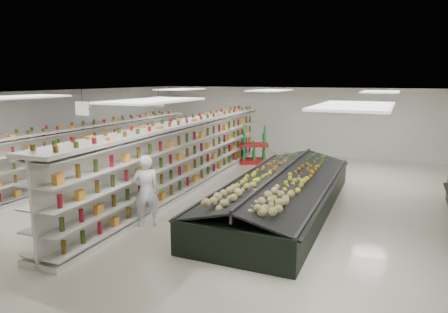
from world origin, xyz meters
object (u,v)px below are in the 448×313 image
at_px(gondola_center, 187,157).
at_px(soda_endcap, 254,146).
at_px(shopper_main, 146,191).
at_px(gondola_left, 96,152).
at_px(produce_island, 281,192).
at_px(shopper_background, 206,143).

height_order(gondola_center, soda_endcap, gondola_center).
bearing_deg(shopper_main, gondola_left, -72.07).
relative_size(produce_island, soda_endcap, 5.01).
relative_size(soda_endcap, shopper_main, 0.85).
bearing_deg(gondola_center, shopper_background, 104.61).
bearing_deg(soda_endcap, gondola_center, -99.26).
distance_m(produce_island, shopper_background, 6.79).
height_order(gondola_left, shopper_background, gondola_left).
relative_size(gondola_center, shopper_main, 7.18).
xyz_separation_m(soda_endcap, shopper_main, (0.14, -8.16, 0.16)).
height_order(shopper_main, shopper_background, shopper_main).
bearing_deg(produce_island, gondola_center, 163.93).
distance_m(gondola_center, shopper_background, 3.99).
bearing_deg(shopper_background, gondola_center, -143.82).
xyz_separation_m(gondola_left, soda_endcap, (4.71, 4.48, -0.17)).
distance_m(soda_endcap, shopper_main, 8.17).
height_order(gondola_center, produce_island, gondola_center).
xyz_separation_m(gondola_center, shopper_main, (0.88, -3.62, -0.13)).
xyz_separation_m(soda_endcap, shopper_background, (-1.94, -0.73, 0.11)).
relative_size(gondola_left, shopper_background, 6.70).
bearing_deg(produce_island, gondola_left, 171.82).
distance_m(soda_endcap, shopper_background, 2.07).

